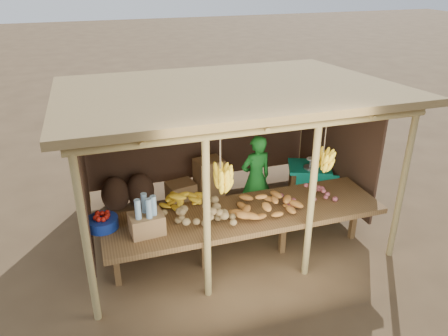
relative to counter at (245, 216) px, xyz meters
name	(u,v)px	position (x,y,z in m)	size (l,w,h in m)	color
ground	(224,225)	(0.00, 0.95, -0.74)	(60.00, 60.00, 0.00)	brown
stall_structure	(225,114)	(0.02, 0.96, 1.18)	(4.70, 3.50, 2.43)	tan
counter	(245,216)	(0.00, 0.00, 0.00)	(3.90, 1.05, 0.80)	brown
potato_heap	(197,210)	(-0.69, -0.04, 0.25)	(1.03, 0.62, 0.37)	olive
sweet_potato_heap	(266,201)	(0.27, -0.10, 0.24)	(1.02, 0.61, 0.36)	#BE7730
onion_heap	(310,191)	(0.98, -0.02, 0.24)	(0.74, 0.44, 0.35)	#A45057
banana_pile	(184,196)	(-0.76, 0.41, 0.24)	(0.65, 0.39, 0.35)	yellow
tomato_basin	(102,222)	(-1.90, 0.20, 0.15)	(0.41, 0.41, 0.21)	navy
bottle_box	(146,219)	(-1.37, -0.09, 0.26)	(0.45, 0.37, 0.53)	#976E43
vendor	(256,178)	(0.58, 1.05, 0.00)	(0.54, 0.35, 1.48)	#1B7C26
tarp_crate	(308,181)	(1.72, 1.34, -0.38)	(0.92, 0.86, 0.87)	brown
carton_stack	(200,183)	(-0.15, 1.91, -0.40)	(1.05, 0.44, 0.76)	#976E43
burlap_sacks	(128,190)	(-1.41, 2.15, -0.45)	(0.93, 0.49, 0.66)	#482F21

